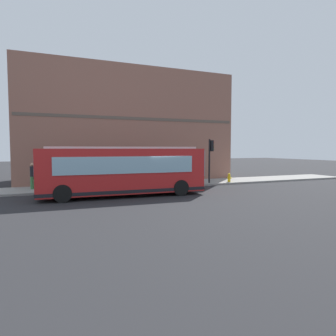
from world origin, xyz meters
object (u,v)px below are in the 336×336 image
at_px(traffic_light_near_corner, 211,152).
at_px(pedestrian_by_light_pole, 32,174).
at_px(pedestrian_near_hydrant, 77,173).
at_px(city_bus_nearside, 123,171).
at_px(pedestrian_near_building_entrance, 117,172).
at_px(pedestrian_walking_along_curb, 94,174).
at_px(newspaper_vending_box, 130,178).
at_px(fire_hydrant, 229,178).

height_order(traffic_light_near_corner, pedestrian_by_light_pole, traffic_light_near_corner).
bearing_deg(pedestrian_near_hydrant, city_bus_nearside, -149.60).
bearing_deg(pedestrian_near_building_entrance, pedestrian_walking_along_curb, 91.39).
xyz_separation_m(pedestrian_near_building_entrance, newspaper_vending_box, (0.82, -1.23, -0.55)).
bearing_deg(pedestrian_near_hydrant, traffic_light_near_corner, -95.13).
bearing_deg(fire_hydrant, traffic_light_near_corner, 86.65).
bearing_deg(traffic_light_near_corner, city_bus_nearside, 110.81).
relative_size(traffic_light_near_corner, newspaper_vending_box, 3.98).
xyz_separation_m(traffic_light_near_corner, pedestrian_by_light_pole, (1.31, 13.41, -1.45)).
relative_size(city_bus_nearside, fire_hydrant, 13.68).
relative_size(pedestrian_near_hydrant, pedestrian_near_building_entrance, 1.04).
distance_m(traffic_light_near_corner, pedestrian_walking_along_curb, 9.48).
distance_m(fire_hydrant, pedestrian_walking_along_curb, 11.12).
xyz_separation_m(fire_hydrant, newspaper_vending_box, (2.16, 8.05, 0.09)).
bearing_deg(pedestrian_by_light_pole, fire_hydrant, -95.34).
height_order(city_bus_nearside, pedestrian_near_building_entrance, city_bus_nearside).
xyz_separation_m(pedestrian_walking_along_curb, newspaper_vending_box, (0.86, -2.98, -0.49)).
height_order(pedestrian_near_building_entrance, newspaper_vending_box, pedestrian_near_building_entrance).
relative_size(fire_hydrant, pedestrian_by_light_pole, 0.41).
relative_size(pedestrian_walking_along_curb, newspaper_vending_box, 1.82).
distance_m(fire_hydrant, pedestrian_near_building_entrance, 9.39).
height_order(pedestrian_by_light_pole, newspaper_vending_box, pedestrian_by_light_pole).
height_order(traffic_light_near_corner, newspaper_vending_box, traffic_light_near_corner).
bearing_deg(pedestrian_by_light_pole, pedestrian_near_hydrant, -97.28).
xyz_separation_m(pedestrian_near_hydrant, newspaper_vending_box, (1.12, -4.17, -0.59)).
height_order(city_bus_nearside, newspaper_vending_box, city_bus_nearside).
xyz_separation_m(city_bus_nearside, newspaper_vending_box, (5.14, -1.81, -0.95)).
distance_m(fire_hydrant, pedestrian_near_hydrant, 12.28).
bearing_deg(fire_hydrant, pedestrian_by_light_pole, 84.66).
height_order(fire_hydrant, pedestrian_near_building_entrance, pedestrian_near_building_entrance).
distance_m(pedestrian_walking_along_curb, pedestrian_by_light_pole, 4.13).
distance_m(fire_hydrant, pedestrian_by_light_pole, 15.24).
xyz_separation_m(fire_hydrant, pedestrian_near_hydrant, (1.04, 12.22, 0.68)).
xyz_separation_m(pedestrian_walking_along_curb, pedestrian_near_building_entrance, (0.04, -1.75, 0.06)).
bearing_deg(fire_hydrant, newspaper_vending_box, 74.98).
xyz_separation_m(traffic_light_near_corner, pedestrian_near_hydrant, (0.94, 10.47, -1.45)).
bearing_deg(pedestrian_near_hydrant, fire_hydrant, -94.87).
relative_size(traffic_light_near_corner, pedestrian_walking_along_curb, 2.19).
xyz_separation_m(city_bus_nearside, pedestrian_near_hydrant, (4.02, 2.36, -0.36)).
distance_m(pedestrian_walking_along_curb, pedestrian_near_hydrant, 1.23).
distance_m(city_bus_nearside, pedestrian_near_hydrant, 4.68).
relative_size(fire_hydrant, pedestrian_walking_along_curb, 0.45).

